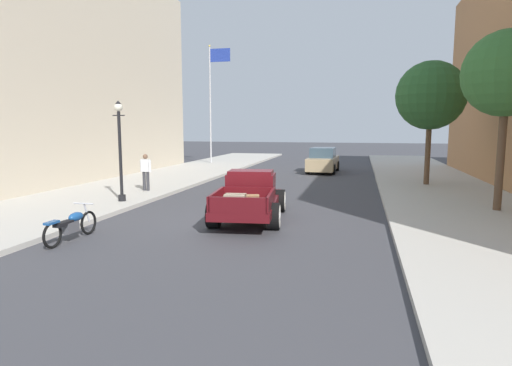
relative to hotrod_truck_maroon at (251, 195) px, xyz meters
name	(u,v)px	position (x,y,z in m)	size (l,w,h in m)	color
ground_plane	(244,221)	(-0.07, -0.57, -0.75)	(140.00, 140.00, 0.00)	#3D3D42
sidewalk_left	(51,209)	(-7.32, -0.57, -0.68)	(5.50, 64.00, 0.15)	#B7B2A8
sidewalk_right	(491,232)	(7.18, -0.57, -0.68)	(5.50, 64.00, 0.15)	#B7B2A8
hotrod_truck_maroon	(251,195)	(0.00, 0.00, 0.00)	(2.55, 5.07, 1.58)	#510F14
motorcycle_parked	(71,225)	(-3.89, -3.99, -0.31)	(0.62, 2.12, 0.93)	black
car_background_tan	(323,161)	(1.14, 15.02, 0.01)	(2.00, 4.37, 1.65)	tan
pedestrian_sidewalk_left	(146,170)	(-5.85, 3.84, 0.33)	(0.53, 0.22, 1.65)	#333338
street_lamp_near	(120,143)	(-5.45, 1.12, 1.63)	(0.50, 0.32, 3.85)	black
flagpole	(213,91)	(-7.86, 18.86, 5.02)	(1.74, 0.16, 9.16)	#B2B2B7
street_tree_nearest	(507,74)	(8.17, 2.55, 4.00)	(2.87, 2.87, 6.07)	brown
street_tree_second	(431,96)	(6.78, 9.12, 3.76)	(3.34, 3.34, 6.06)	brown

